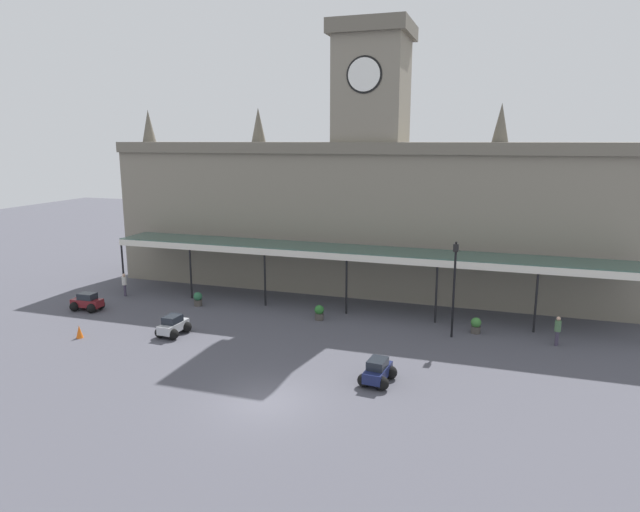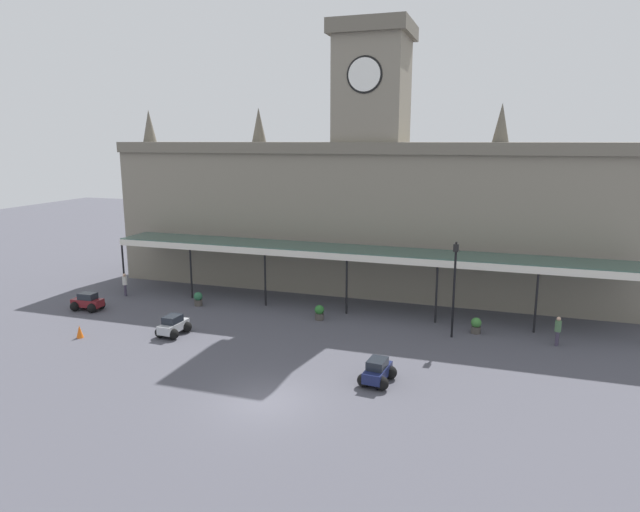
# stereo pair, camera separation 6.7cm
# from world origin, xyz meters

# --- Properties ---
(ground_plane) EXTENTS (140.00, 140.00, 0.00)m
(ground_plane) POSITION_xyz_m (0.00, 0.00, 0.00)
(ground_plane) COLOR #4A4A53
(station_building) EXTENTS (39.72, 5.77, 19.28)m
(station_building) POSITION_xyz_m (0.00, 19.62, 6.34)
(station_building) COLOR gray
(station_building) RESTS_ON ground
(entrance_canopy) EXTENTS (34.99, 3.26, 4.12)m
(entrance_canopy) POSITION_xyz_m (0.00, 14.52, 3.96)
(entrance_canopy) COLOR #38564C
(entrance_canopy) RESTS_ON ground
(car_navy_sedan) EXTENTS (1.64, 2.12, 1.19)m
(car_navy_sedan) POSITION_xyz_m (4.27, 3.43, 0.50)
(car_navy_sedan) COLOR #19214C
(car_navy_sedan) RESTS_ON ground
(car_silver_sedan) EXTENTS (1.57, 2.08, 1.19)m
(car_silver_sedan) POSITION_xyz_m (-8.56, 6.12, 0.50)
(car_silver_sedan) COLOR #B2B5BA
(car_silver_sedan) RESTS_ON ground
(car_maroon_sedan) EXTENTS (2.09, 1.58, 1.19)m
(car_maroon_sedan) POSITION_xyz_m (-16.79, 8.54, 0.50)
(car_maroon_sedan) COLOR maroon
(car_maroon_sedan) RESTS_ON ground
(pedestrian_beside_cars) EXTENTS (0.34, 0.38, 1.67)m
(pedestrian_beside_cars) POSITION_xyz_m (12.73, 11.37, 0.91)
(pedestrian_beside_cars) COLOR #3F384C
(pedestrian_beside_cars) RESTS_ON ground
(pedestrian_near_entrance) EXTENTS (0.34, 0.34, 1.67)m
(pedestrian_near_entrance) POSITION_xyz_m (-16.67, 12.34, 0.91)
(pedestrian_near_entrance) COLOR #3F384C
(pedestrian_near_entrance) RESTS_ON ground
(victorian_lamppost) EXTENTS (0.30, 0.30, 5.66)m
(victorian_lamppost) POSITION_xyz_m (7.03, 10.87, 3.46)
(victorian_lamppost) COLOR black
(victorian_lamppost) RESTS_ON ground
(traffic_cone) EXTENTS (0.40, 0.40, 0.74)m
(traffic_cone) POSITION_xyz_m (-13.47, 4.00, 0.37)
(traffic_cone) COLOR orange
(traffic_cone) RESTS_ON ground
(planter_near_kerb) EXTENTS (0.60, 0.60, 0.96)m
(planter_near_kerb) POSITION_xyz_m (-1.29, 11.49, 0.49)
(planter_near_kerb) COLOR #47423D
(planter_near_kerb) RESTS_ON ground
(planter_forecourt_centre) EXTENTS (0.60, 0.60, 0.96)m
(planter_forecourt_centre) POSITION_xyz_m (-10.23, 11.78, 0.49)
(planter_forecourt_centre) COLOR #47423D
(planter_forecourt_centre) RESTS_ON ground
(planter_by_canopy) EXTENTS (0.60, 0.60, 0.96)m
(planter_by_canopy) POSITION_xyz_m (8.33, 12.00, 0.49)
(planter_by_canopy) COLOR #47423D
(planter_by_canopy) RESTS_ON ground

